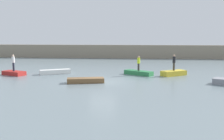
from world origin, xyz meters
TOP-DOWN VIEW (x-y plane):
  - ground_plane at (0.00, 0.00)m, footprint 120.00×120.00m
  - embankment_wall at (0.00, 25.17)m, footprint 80.00×1.20m
  - rowboat_red at (-10.31, 3.08)m, footprint 2.90×2.17m
  - rowboat_white at (-6.02, 4.30)m, footprint 3.44×2.40m
  - rowboat_brown at (-1.51, -0.69)m, footprint 3.53×1.79m
  - rowboat_green at (3.40, 4.56)m, footprint 3.30×2.66m
  - rowboat_yellow at (7.22, 4.42)m, footprint 2.98×2.52m
  - person_white_shirt at (-10.31, 3.08)m, footprint 0.32×0.32m
  - person_hiviz_shirt at (3.40, 4.56)m, footprint 0.32×0.32m
  - person_dark_shirt at (7.22, 4.42)m, footprint 0.32×0.32m

SIDE VIEW (x-z plane):
  - ground_plane at x=0.00m, z-range 0.00..0.00m
  - rowboat_red at x=-10.31m, z-range 0.00..0.45m
  - rowboat_brown at x=-1.51m, z-range 0.00..0.45m
  - rowboat_green at x=3.40m, z-range 0.00..0.47m
  - rowboat_white at x=-6.02m, z-range 0.00..0.51m
  - rowboat_yellow at x=7.22m, z-range 0.00..0.55m
  - embankment_wall at x=0.00m, z-range 0.00..2.54m
  - person_hiviz_shirt at x=3.40m, z-range 0.56..2.21m
  - person_white_shirt at x=-10.31m, z-range 0.55..2.37m
  - person_dark_shirt at x=7.22m, z-range 0.65..2.40m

